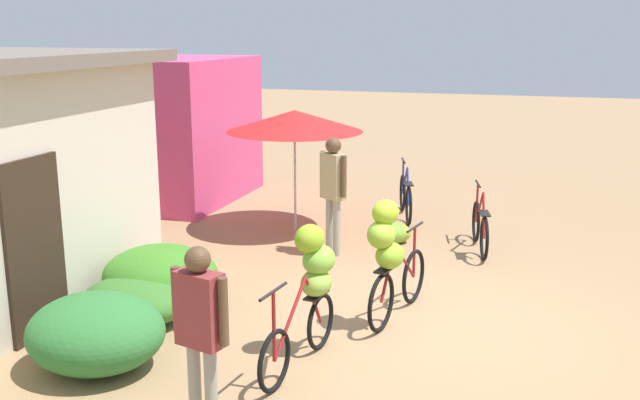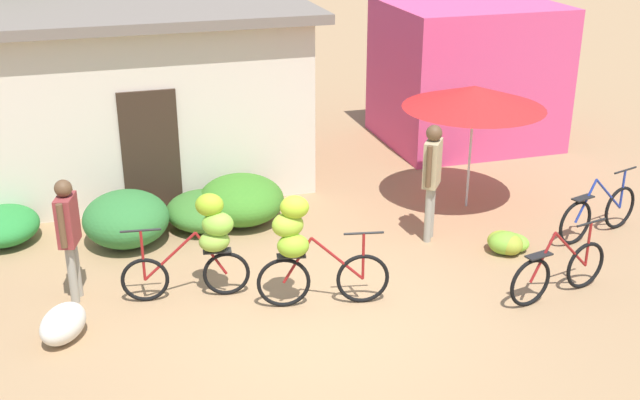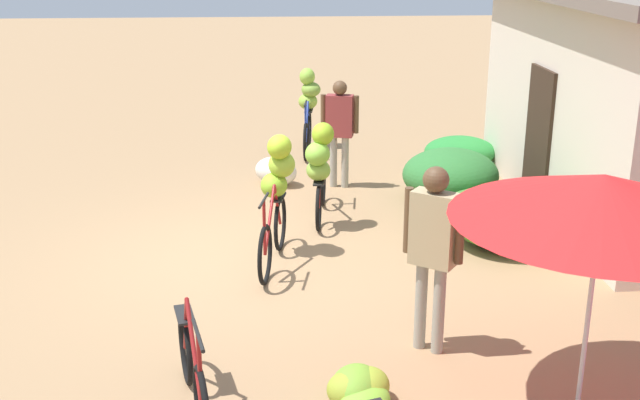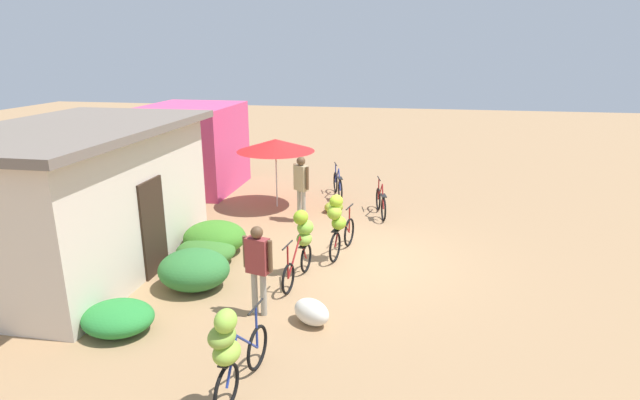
# 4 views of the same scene
# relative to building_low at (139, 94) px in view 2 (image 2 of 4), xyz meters

# --- Properties ---
(ground_plane) EXTENTS (60.00, 60.00, 0.00)m
(ground_plane) POSITION_rel_building_low_xyz_m (1.50, -5.67, -1.54)
(ground_plane) COLOR #9E7953
(building_low) EXTENTS (5.93, 3.67, 3.05)m
(building_low) POSITION_rel_building_low_xyz_m (0.00, 0.00, 0.00)
(building_low) COLOR beige
(building_low) RESTS_ON ground
(shop_pink) EXTENTS (3.20, 2.80, 2.77)m
(shop_pink) POSITION_rel_building_low_xyz_m (6.43, 0.36, -0.16)
(shop_pink) COLOR #D84579
(shop_pink) RESTS_ON ground
(hedge_bush_front_left) EXTENTS (1.03, 1.19, 0.50)m
(hedge_bush_front_left) POSITION_rel_building_low_xyz_m (-2.26, -2.10, -1.29)
(hedge_bush_front_left) COLOR #2A8335
(hedge_bush_front_left) RESTS_ON ground
(hedge_bush_front_right) EXTENTS (1.26, 1.40, 0.76)m
(hedge_bush_front_right) POSITION_rel_building_low_xyz_m (-0.52, -2.67, -1.16)
(hedge_bush_front_right) COLOR #307233
(hedge_bush_front_right) RESTS_ON ground
(hedge_bush_mid) EXTENTS (1.18, 1.31, 0.51)m
(hedge_bush_mid) POSITION_rel_building_low_xyz_m (0.68, -2.40, -1.29)
(hedge_bush_mid) COLOR #386F2A
(hedge_bush_mid) RESTS_ON ground
(hedge_bush_by_door) EXTENTS (1.33, 1.43, 0.72)m
(hedge_bush_by_door) POSITION_rel_building_low_xyz_m (1.27, -2.38, -1.18)
(hedge_bush_by_door) COLOR #3D7D24
(hedge_bush_by_door) RESTS_ON ground
(market_umbrella) EXTENTS (2.25, 2.25, 2.02)m
(market_umbrella) POSITION_rel_building_low_xyz_m (4.92, -2.87, 0.30)
(market_umbrella) COLOR beige
(market_umbrella) RESTS_ON ground
(bicycle_near_pile) EXTENTS (1.63, 0.46, 1.41)m
(bicycle_near_pile) POSITION_rel_building_low_xyz_m (0.36, -4.63, -0.73)
(bicycle_near_pile) COLOR black
(bicycle_near_pile) RESTS_ON ground
(bicycle_center_loaded) EXTENTS (1.66, 0.47, 1.49)m
(bicycle_center_loaded) POSITION_rel_building_low_xyz_m (1.46, -5.22, -0.69)
(bicycle_center_loaded) COLOR black
(bicycle_center_loaded) RESTS_ON ground
(bicycle_by_shop) EXTENTS (1.59, 0.40, 0.96)m
(bicycle_by_shop) POSITION_rel_building_low_xyz_m (4.67, -5.95, -1.18)
(bicycle_by_shop) COLOR black
(bicycle_by_shop) RESTS_ON ground
(bicycle_rightmost) EXTENTS (1.64, 0.54, 0.96)m
(bicycle_rightmost) POSITION_rel_building_low_xyz_m (6.27, -4.49, -1.17)
(bicycle_rightmost) COLOR black
(bicycle_rightmost) RESTS_ON ground
(banana_pile_on_ground) EXTENTS (0.76, 0.64, 0.33)m
(banana_pile_on_ground) POSITION_rel_building_low_xyz_m (4.70, -4.61, -1.39)
(banana_pile_on_ground) COLOR #98B432
(banana_pile_on_ground) RESTS_ON ground
(produce_sack) EXTENTS (0.75, 0.83, 0.44)m
(produce_sack) POSITION_rel_building_low_xyz_m (-1.43, -5.19, -1.32)
(produce_sack) COLOR silver
(produce_sack) RESTS_ON ground
(person_vendor) EXTENTS (0.40, 0.48, 1.78)m
(person_vendor) POSITION_rel_building_low_xyz_m (3.80, -3.86, -0.44)
(person_vendor) COLOR gray
(person_vendor) RESTS_ON ground
(person_bystander) EXTENTS (0.29, 0.56, 1.64)m
(person_bystander) POSITION_rel_building_low_xyz_m (-1.27, -4.22, -0.54)
(person_bystander) COLOR gray
(person_bystander) RESTS_ON ground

